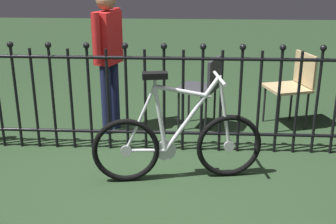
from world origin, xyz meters
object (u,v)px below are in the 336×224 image
object	(u,v)px
chair_tan	(294,82)
bicycle	(178,142)
person_visitor	(108,51)
chair_charcoal	(204,85)

from	to	relation	value
chair_tan	bicycle	bearing A→B (deg)	-132.60
bicycle	person_visitor	xyz separation A→B (m)	(-0.76, 1.07, 0.55)
bicycle	person_visitor	size ratio (longest dim) A/B	0.95
chair_charcoal	person_visitor	xyz separation A→B (m)	(-1.00, -0.09, 0.38)
chair_charcoal	bicycle	bearing A→B (deg)	-101.52
chair_tan	person_visitor	size ratio (longest dim) A/B	0.54
bicycle	chair_tan	size ratio (longest dim) A/B	1.75
bicycle	chair_charcoal	bearing A→B (deg)	78.48
bicycle	person_visitor	bearing A→B (deg)	125.43
bicycle	chair_tan	world-z (taller)	bicycle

